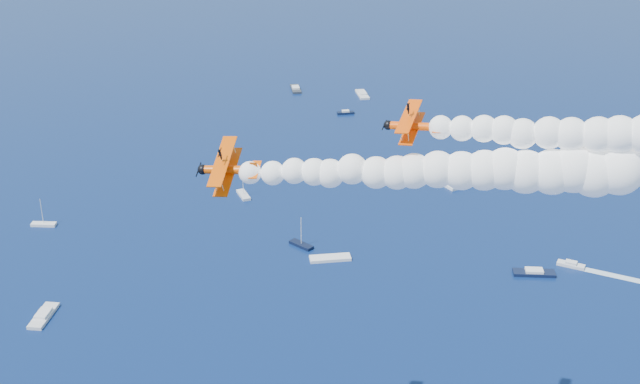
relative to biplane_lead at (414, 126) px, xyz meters
The scene contains 6 objects.
biplane_lead is the anchor object (origin of this frame).
biplane_trail 24.01m from the biplane_lead, 151.49° to the right, with size 8.18×9.18×5.53m, color #E74F04, non-canonical shape.
smoke_trail_lead 25.17m from the biplane_lead, 13.68° to the left, with size 48.94×16.45×9.74m, color white, non-canonical shape.
smoke_trail_trail 5.89m from the biplane_lead, 33.90° to the right, with size 47.29×21.76×9.74m, color white, non-canonical shape.
spectator_boats 116.07m from the biplane_lead, 90.55° to the left, with size 230.16×166.66×0.70m.
boat_wakes 120.30m from the biplane_lead, 89.94° to the left, with size 76.90×67.92×0.04m.
Camera 1 is at (58.13, -66.52, 93.91)m, focal length 47.95 mm.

